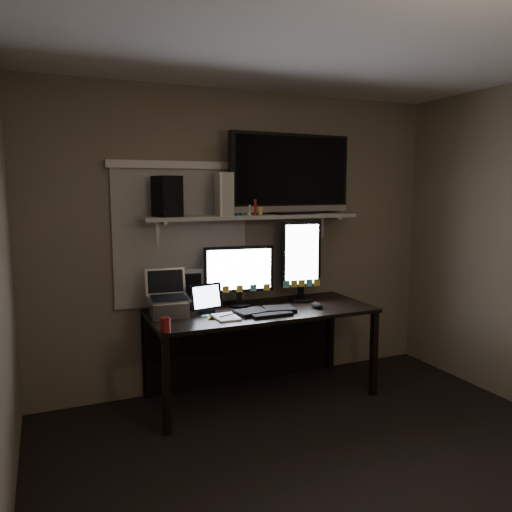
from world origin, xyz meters
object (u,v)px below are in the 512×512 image
monitor_landscape (239,276)px  game_console (222,194)px  desk (255,327)px  cup (166,325)px  laptop (169,294)px  mouse (317,305)px  speaker (167,196)px  monitor_portrait (301,261)px  keyboard (266,311)px  tablet (206,298)px  tv (291,174)px

monitor_landscape → game_console: bearing=-178.0°
desk → cup: 0.99m
laptop → monitor_landscape: bearing=14.0°
mouse → speaker: 1.48m
monitor_landscape → monitor_portrait: size_ratio=0.83×
cup → speaker: size_ratio=0.31×
laptop → keyboard: bearing=-9.9°
cup → monitor_portrait: bearing=20.0°
tablet → mouse: bearing=-23.8°
monitor_portrait → mouse: (0.00, -0.28, -0.33)m
tv → speaker: bearing=175.8°
monitor_portrait → monitor_landscape: bearing=-177.1°
desk → mouse: size_ratio=14.86×
tablet → monitor_portrait: bearing=-5.5°
desk → mouse: (0.44, -0.26, 0.20)m
tablet → laptop: size_ratio=0.77×
monitor_portrait → speaker: size_ratio=2.28×
monitor_landscape → keyboard: bearing=-61.4°
monitor_landscape → laptop: (-0.61, -0.11, -0.08)m
mouse → game_console: 1.18m
laptop → tv: bearing=10.4°
tablet → laptop: bearing=166.9°
tv → mouse: bearing=-79.3°
game_console → speaker: game_console is taller
monitor_landscape → speaker: speaker is taller
desk → monitor_landscape: size_ratio=3.10×
monitor_landscape → tv: bearing=9.3°
monitor_portrait → laptop: (-1.17, -0.08, -0.18)m
monitor_landscape → speaker: (-0.58, 0.02, 0.65)m
monitor_landscape → tablet: monitor_landscape is taller
keyboard → laptop: 0.76m
monitor_portrait → cup: (-1.29, -0.47, -0.30)m
monitor_portrait → tablet: monitor_portrait is taller
speaker → tv: bearing=-14.5°
monitor_landscape → laptop: size_ratio=1.68×
mouse → tv: bearing=103.3°
mouse → cup: (-1.29, -0.18, 0.03)m
desk → speaker: bearing=174.4°
cup → game_console: game_console is taller
tablet → speaker: size_ratio=0.86×
monitor_portrait → tv: tv is taller
tablet → speaker: 0.84m
monitor_landscape → keyboard: monitor_landscape is taller
desk → game_console: game_console is taller
tablet → cup: (-0.41, -0.38, -0.07)m
tv → monitor_portrait: bearing=-32.0°
mouse → speaker: speaker is taller
monitor_landscape → laptop: 0.63m
monitor_portrait → game_console: 0.90m
keyboard → tv: bearing=39.6°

